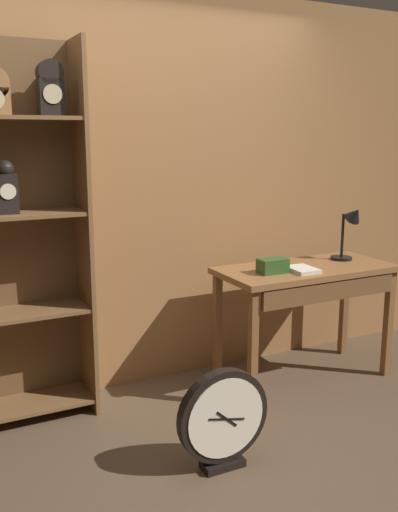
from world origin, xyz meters
name	(u,v)px	position (x,y,z in m)	size (l,w,h in m)	color
ground_plane	(248,476)	(0.00, 0.00, 0.00)	(10.00, 10.00, 0.00)	brown
back_wood_panel	(146,193)	(0.00, 1.33, 1.30)	(4.80, 0.05, 2.60)	#9E6B3D
workbench	(308,283)	(0.97, 0.82, 0.69)	(1.21, 0.56, 0.80)	brown
desk_lamp	(351,227)	(1.37, 0.89, 1.04)	(0.20, 0.20, 0.40)	black
toolbox_small	(273,266)	(0.66, 0.80, 0.85)	(0.19, 0.11, 0.09)	#2D5123
open_repair_manual	(302,270)	(0.86, 0.75, 0.81)	(0.16, 0.22, 0.03)	silver
round_clock_large	(223,419)	(-0.08, 0.12, 0.27)	(0.49, 0.11, 0.53)	black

